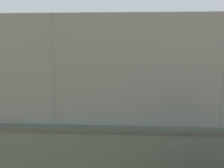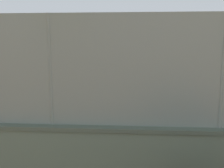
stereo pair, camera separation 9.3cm
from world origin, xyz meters
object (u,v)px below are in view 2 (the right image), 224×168
at_px(player_baseline_waiting, 115,73).
at_px(courtside_bench, 123,138).
at_px(sports_ball, 99,86).
at_px(player_at_service_line, 162,85).

distance_m(player_baseline_waiting, courtside_bench, 12.15).
relative_size(sports_ball, courtside_bench, 0.14).
height_order(player_baseline_waiting, player_at_service_line, player_at_service_line).
bearing_deg(player_baseline_waiting, player_at_service_line, 113.49).
distance_m(player_baseline_waiting, sports_ball, 1.83).
xyz_separation_m(player_baseline_waiting, courtside_bench, (-0.89, 12.11, -0.44)).
relative_size(player_at_service_line, courtside_bench, 1.06).
xyz_separation_m(player_baseline_waiting, player_at_service_line, (-2.70, 6.21, 0.10)).
bearing_deg(player_baseline_waiting, sports_ball, 50.44).
bearing_deg(sports_ball, player_at_service_line, 127.27).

